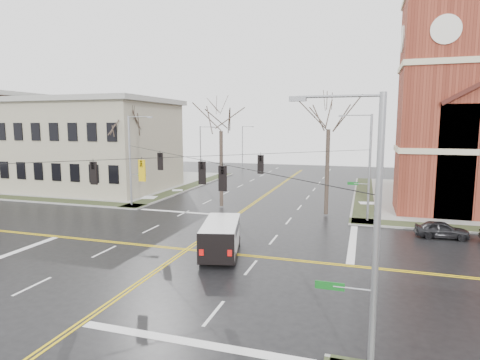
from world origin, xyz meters
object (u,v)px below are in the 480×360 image
(signal_pole_ne, at_px, (367,165))
(tree_nw_far, at_px, (127,133))
(tree_ne, at_px, (329,123))
(streetlight_north_a, at_px, (201,152))
(signal_pole_se, at_px, (370,237))
(cargo_van, at_px, (221,235))
(streetlight_north_b, at_px, (243,146))
(parked_car_a, at_px, (442,230))
(tree_nw_near, at_px, (221,126))
(signal_pole_nw, at_px, (131,158))

(signal_pole_ne, height_order, tree_nw_far, tree_nw_far)
(tree_ne, bearing_deg, streetlight_north_a, 141.11)
(tree_nw_far, bearing_deg, signal_pole_se, -45.95)
(signal_pole_ne, height_order, cargo_van, signal_pole_ne)
(signal_pole_se, bearing_deg, streetlight_north_b, 110.27)
(cargo_van, height_order, parked_car_a, cargo_van)
(signal_pole_ne, relative_size, streetlight_north_b, 1.12)
(cargo_van, xyz_separation_m, parked_car_a, (14.21, 8.23, -0.63))
(signal_pole_se, height_order, tree_ne, tree_ne)
(cargo_van, relative_size, tree_nw_near, 0.53)
(cargo_van, xyz_separation_m, tree_ne, (5.41, 13.14, 7.12))
(parked_car_a, height_order, tree_nw_near, tree_nw_near)
(streetlight_north_b, bearing_deg, signal_pole_se, -69.73)
(signal_pole_ne, relative_size, tree_nw_near, 0.80)
(signal_pole_ne, height_order, signal_pole_nw, same)
(cargo_van, bearing_deg, streetlight_north_a, 101.31)
(streetlight_north_b, height_order, cargo_van, streetlight_north_b)
(signal_pole_se, xyz_separation_m, streetlight_north_a, (-21.97, 39.50, -0.48))
(cargo_van, relative_size, parked_car_a, 1.61)
(parked_car_a, height_order, tree_nw_far, tree_nw_far)
(signal_pole_ne, xyz_separation_m, streetlight_north_a, (-21.97, 16.50, -0.48))
(signal_pole_nw, relative_size, streetlight_north_a, 1.12)
(signal_pole_nw, height_order, parked_car_a, signal_pole_nw)
(streetlight_north_b, distance_m, cargo_van, 49.95)
(tree_nw_near, relative_size, tree_ne, 0.97)
(signal_pole_nw, xyz_separation_m, tree_nw_far, (-2.01, 2.49, 2.43))
(parked_car_a, relative_size, tree_ne, 0.32)
(tree_ne, bearing_deg, tree_nw_far, 177.46)
(cargo_van, distance_m, tree_ne, 15.89)
(signal_pole_ne, distance_m, tree_ne, 5.09)
(signal_pole_se, distance_m, tree_ne, 25.03)
(signal_pole_nw, height_order, tree_nw_near, tree_nw_near)
(signal_pole_nw, xyz_separation_m, streetlight_north_b, (0.67, 36.50, -0.48))
(tree_nw_near, bearing_deg, streetlight_north_a, 119.64)
(streetlight_north_a, bearing_deg, tree_nw_far, -100.84)
(streetlight_north_b, relative_size, tree_nw_near, 0.71)
(signal_pole_nw, bearing_deg, tree_nw_near, 14.34)
(streetlight_north_a, distance_m, tree_nw_far, 14.56)
(signal_pole_nw, distance_m, tree_nw_near, 9.61)
(signal_pole_ne, bearing_deg, tree_nw_near, 170.81)
(parked_car_a, bearing_deg, tree_ne, 58.46)
(signal_pole_se, relative_size, cargo_van, 1.52)
(signal_pole_ne, relative_size, parked_car_a, 2.44)
(streetlight_north_b, bearing_deg, tree_nw_near, -76.68)
(streetlight_north_b, relative_size, cargo_van, 1.35)
(signal_pole_nw, height_order, signal_pole_se, same)
(signal_pole_se, xyz_separation_m, tree_ne, (-3.44, 24.55, 3.43))
(signal_pole_nw, xyz_separation_m, cargo_van, (13.80, -11.59, -3.69))
(cargo_van, xyz_separation_m, tree_nw_far, (-15.81, 14.08, 6.12))
(signal_pole_ne, distance_m, tree_nw_far, 24.90)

